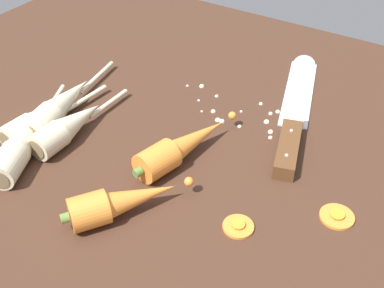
{
  "coord_description": "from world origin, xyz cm",
  "views": [
    {
      "loc": [
        27.44,
        -45.62,
        43.04
      ],
      "look_at": [
        0.0,
        -2.0,
        1.5
      ],
      "focal_mm": 44.73,
      "sensor_mm": 36.0,
      "label": 1
    }
  ],
  "objects": [
    {
      "name": "parsnip_mid_left",
      "position": [
        -21.66,
        -5.24,
        1.98
      ],
      "size": [
        6.57,
        23.38,
        4.0
      ],
      "color": "beige",
      "rests_on": "ground_plane"
    },
    {
      "name": "parsnip_mid_right",
      "position": [
        -19.65,
        -14.53,
        1.98
      ],
      "size": [
        11.95,
        22.35,
        4.0
      ],
      "color": "beige",
      "rests_on": "ground_plane"
    },
    {
      "name": "chefs_knife",
      "position": [
        8.02,
        16.35,
        0.65
      ],
      "size": [
        13.2,
        34.21,
        4.18
      ],
      "color": "silver",
      "rests_on": "ground_plane"
    },
    {
      "name": "ground_plane",
      "position": [
        0.0,
        0.0,
        -2.0
      ],
      "size": [
        120.0,
        90.0,
        4.0
      ],
      "primitive_type": "cube",
      "color": "#42281C"
    },
    {
      "name": "whole_carrot_second",
      "position": [
        -1.03,
        -16.5,
        2.1
      ],
      "size": [
        10.75,
        14.03,
        4.2
      ],
      "color": "orange",
      "rests_on": "ground_plane"
    },
    {
      "name": "parsnip_front",
      "position": [
        -21.32,
        -9.42,
        1.98
      ],
      "size": [
        4.79,
        19.42,
        4.0
      ],
      "color": "beige",
      "rests_on": "ground_plane"
    },
    {
      "name": "carrot_slice_stray_mid",
      "position": [
        21.31,
        -3.11,
        0.36
      ],
      "size": [
        4.17,
        4.17,
        0.7
      ],
      "color": "orange",
      "rests_on": "ground_plane"
    },
    {
      "name": "mince_crumbs",
      "position": [
        1.53,
        9.98,
        0.39
      ],
      "size": [
        18.72,
        8.31,
        0.89
      ],
      "color": "beige",
      "rests_on": "ground_plane"
    },
    {
      "name": "parsnip_back",
      "position": [
        -16.78,
        -8.45,
        1.98
      ],
      "size": [
        4.04,
        19.52,
        4.0
      ],
      "color": "beige",
      "rests_on": "ground_plane"
    },
    {
      "name": "carrot_slice_stray_near",
      "position": [
        12.0,
        -10.84,
        0.36
      ],
      "size": [
        3.73,
        3.73,
        0.7
      ],
      "color": "orange",
      "rests_on": "ground_plane"
    },
    {
      "name": "whole_carrot",
      "position": [
        -0.58,
        -3.92,
        2.1
      ],
      "size": [
        7.53,
        18.59,
        4.2
      ],
      "color": "orange",
      "rests_on": "ground_plane"
    }
  ]
}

